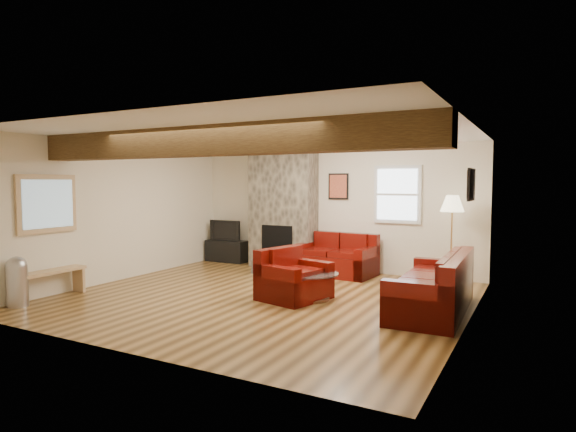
# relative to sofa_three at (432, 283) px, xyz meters

# --- Properties ---
(room) EXTENTS (8.00, 8.00, 8.00)m
(room) POSITION_rel_sofa_three_xyz_m (-2.48, -0.39, 0.85)
(room) COLOR #4F3315
(room) RESTS_ON ground
(floor) EXTENTS (6.00, 6.00, 0.00)m
(floor) POSITION_rel_sofa_three_xyz_m (-2.48, -0.39, -0.40)
(floor) COLOR #4F3315
(floor) RESTS_ON ground
(oak_beam) EXTENTS (6.00, 0.36, 0.38)m
(oak_beam) POSITION_rel_sofa_three_xyz_m (-2.48, -1.64, 1.91)
(oak_beam) COLOR #311E0E
(oak_beam) RESTS_ON room
(chimney_breast) EXTENTS (1.40, 0.67, 2.50)m
(chimney_breast) POSITION_rel_sofa_three_xyz_m (-3.48, 2.10, 0.82)
(chimney_breast) COLOR #3B362D
(chimney_breast) RESTS_ON floor
(back_window) EXTENTS (0.90, 0.08, 1.10)m
(back_window) POSITION_rel_sofa_three_xyz_m (-1.13, 2.32, 1.15)
(back_window) COLOR silver
(back_window) RESTS_ON room
(hatch_window) EXTENTS (0.08, 1.00, 0.90)m
(hatch_window) POSITION_rel_sofa_three_xyz_m (-5.44, -1.89, 1.05)
(hatch_window) COLOR tan
(hatch_window) RESTS_ON room
(ceiling_dome) EXTENTS (0.40, 0.40, 0.18)m
(ceiling_dome) POSITION_rel_sofa_three_xyz_m (-1.58, 0.51, 2.04)
(ceiling_dome) COLOR white
(ceiling_dome) RESTS_ON room
(artwork_back) EXTENTS (0.42, 0.06, 0.52)m
(artwork_back) POSITION_rel_sofa_three_xyz_m (-2.33, 2.32, 1.30)
(artwork_back) COLOR black
(artwork_back) RESTS_ON room
(artwork_right) EXTENTS (0.06, 0.55, 0.42)m
(artwork_right) POSITION_rel_sofa_three_xyz_m (0.48, -0.09, 1.35)
(artwork_right) COLOR black
(artwork_right) RESTS_ON room
(sofa_three) EXTENTS (0.93, 2.11, 0.81)m
(sofa_three) POSITION_rel_sofa_three_xyz_m (0.00, 0.00, 0.00)
(sofa_three) COLOR #430804
(sofa_three) RESTS_ON floor
(loveseat) EXTENTS (1.55, 0.96, 0.79)m
(loveseat) POSITION_rel_sofa_three_xyz_m (-2.19, 1.84, -0.01)
(loveseat) COLOR #430804
(loveseat) RESTS_ON floor
(armchair_red) EXTENTS (1.03, 1.12, 0.76)m
(armchair_red) POSITION_rel_sofa_three_xyz_m (-1.99, -0.26, -0.02)
(armchair_red) COLOR #430804
(armchair_red) RESTS_ON floor
(coffee_table) EXTENTS (0.84, 0.84, 0.44)m
(coffee_table) POSITION_rel_sofa_three_xyz_m (-1.75, -0.17, -0.20)
(coffee_table) COLOR #4C2F18
(coffee_table) RESTS_ON floor
(tv_cabinet) EXTENTS (0.96, 0.38, 0.48)m
(tv_cabinet) POSITION_rel_sofa_three_xyz_m (-4.93, 2.14, -0.16)
(tv_cabinet) COLOR black
(tv_cabinet) RESTS_ON floor
(television) EXTENTS (0.79, 0.10, 0.46)m
(television) POSITION_rel_sofa_three_xyz_m (-4.93, 2.14, 0.30)
(television) COLOR black
(television) RESTS_ON tv_cabinet
(floor_lamp) EXTENTS (0.40, 0.40, 1.56)m
(floor_lamp) POSITION_rel_sofa_three_xyz_m (-0.06, 1.89, 0.93)
(floor_lamp) COLOR tan
(floor_lamp) RESTS_ON floor
(pine_bench) EXTENTS (0.27, 1.16, 0.43)m
(pine_bench) POSITION_rel_sofa_three_xyz_m (-5.31, -2.00, -0.19)
(pine_bench) COLOR tan
(pine_bench) RESTS_ON floor
(pedal_bin) EXTENTS (0.30, 0.30, 0.72)m
(pedal_bin) POSITION_rel_sofa_three_xyz_m (-5.30, -2.51, -0.04)
(pedal_bin) COLOR #AFAFB4
(pedal_bin) RESTS_ON floor
(coal_bucket) EXTENTS (0.30, 0.30, 0.29)m
(coal_bucket) POSITION_rel_sofa_three_xyz_m (-3.58, 1.29, -0.26)
(coal_bucket) COLOR slate
(coal_bucket) RESTS_ON floor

